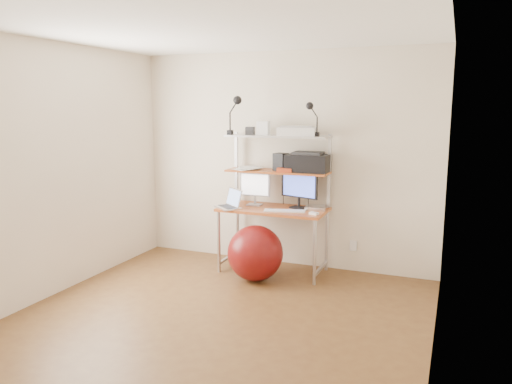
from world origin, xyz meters
TOP-DOWN VIEW (x-y plane):
  - room at (0.00, 0.00)m, footprint 3.60×3.60m
  - computer_desk at (0.00, 1.50)m, footprint 1.20×0.60m
  - wall_outlet at (0.85, 1.79)m, footprint 0.08×0.01m
  - monitor_silver at (-0.26, 1.52)m, footprint 0.36×0.13m
  - monitor_black at (0.27, 1.56)m, footprint 0.45×0.18m
  - laptop at (-0.46, 1.28)m, footprint 0.40×0.39m
  - keyboard at (0.17, 1.32)m, footprint 0.47×0.23m
  - mouse at (0.52, 1.28)m, footprint 0.11×0.09m
  - mac_mini at (0.46, 1.54)m, footprint 0.25×0.25m
  - phone at (0.01, 1.31)m, footprint 0.08×0.13m
  - printer at (0.35, 1.61)m, footprint 0.47×0.33m
  - nas_cube at (0.03, 1.59)m, footprint 0.16×0.16m
  - red_box at (0.12, 1.47)m, footprint 0.19×0.15m
  - scanner at (0.23, 1.55)m, footprint 0.45×0.33m
  - box_white at (-0.17, 1.57)m, footprint 0.14×0.12m
  - box_grey at (-0.35, 1.59)m, footprint 0.09×0.09m
  - clip_lamp_left at (-0.46, 1.46)m, footprint 0.17×0.10m
  - clip_lamp_right at (0.40, 1.52)m, footprint 0.15×0.08m
  - exercise_ball at (-0.08, 1.09)m, footprint 0.61×0.61m
  - paper_stack at (-0.36, 1.57)m, footprint 0.36×0.42m

SIDE VIEW (x-z plane):
  - wall_outlet at x=0.85m, z-range 0.24..0.36m
  - exercise_ball at x=-0.08m, z-range 0.00..0.61m
  - phone at x=0.01m, z-range 0.74..0.75m
  - keyboard at x=0.17m, z-range 0.74..0.75m
  - mouse at x=0.52m, z-range 0.74..0.77m
  - mac_mini at x=0.46m, z-range 0.74..0.78m
  - laptop at x=-0.46m, z-range 0.65..0.92m
  - monitor_silver at x=-0.26m, z-range 0.75..1.15m
  - computer_desk at x=0.00m, z-range 0.17..1.74m
  - monitor_black at x=0.27m, z-range 0.74..1.21m
  - paper_stack at x=-0.36m, z-range 1.15..1.18m
  - red_box at x=0.12m, z-range 1.15..1.20m
  - room at x=0.00m, z-range -0.55..3.05m
  - nas_cube at x=0.03m, z-range 1.15..1.35m
  - printer at x=0.35m, z-range 1.14..1.37m
  - box_grey at x=-0.35m, z-range 1.55..1.64m
  - scanner at x=0.23m, z-range 1.55..1.66m
  - box_white at x=-0.17m, z-range 1.55..1.71m
  - clip_lamp_right at x=0.40m, z-range 1.63..2.00m
  - clip_lamp_left at x=-0.46m, z-range 1.65..2.09m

